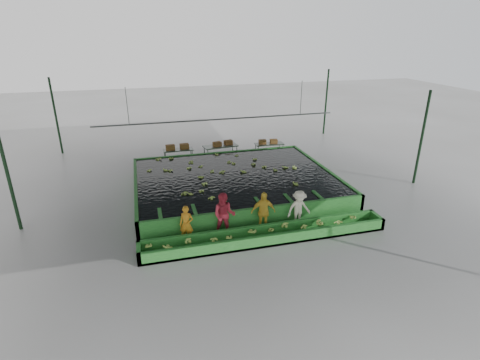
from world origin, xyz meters
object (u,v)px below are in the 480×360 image
object	(u,v)px
flotation_tank	(235,183)
box_stack_mid	(223,145)
box_stack_left	(178,149)
worker_a	(186,224)
box_stack_right	(268,143)
packing_table_right	(269,150)
packing_table_mid	(221,153)
worker_b	(224,215)
worker_c	(263,212)
sorting_trough	(267,235)
packing_table_left	(178,156)
worker_d	(299,209)

from	to	relation	value
flotation_tank	box_stack_mid	world-z (taller)	box_stack_mid
flotation_tank	box_stack_left	xyz separation A→B (m)	(-2.33, 5.34, 0.39)
worker_a	box_stack_right	bearing A→B (deg)	76.01
packing_table_right	box_stack_mid	xyz separation A→B (m)	(-3.12, -0.03, 0.55)
packing_table_mid	box_stack_left	bearing A→B (deg)	172.56
worker_a	worker_b	size ratio (longest dim) A/B	0.80
box_stack_left	box_stack_right	size ratio (longest dim) A/B	1.17
packing_table_mid	box_stack_mid	xyz separation A→B (m)	(0.15, -0.01, 0.49)
worker_b	packing_table_right	size ratio (longest dim) A/B	1.01
worker_c	sorting_trough	bearing A→B (deg)	-91.66
worker_a	packing_table_mid	size ratio (longest dim) A/B	0.70
worker_a	box_stack_mid	world-z (taller)	worker_a
box_stack_mid	box_stack_left	bearing A→B (deg)	172.66
packing_table_left	packing_table_right	distance (m)	5.92
worker_b	worker_c	size ratio (longest dim) A/B	1.08
flotation_tank	box_stack_left	bearing A→B (deg)	113.55
packing_table_right	worker_b	bearing A→B (deg)	-118.98
worker_c	box_stack_left	distance (m)	9.94
worker_b	worker_d	bearing A→B (deg)	19.45
flotation_tank	box_stack_right	xyz separation A→B (m)	(3.53, 5.03, 0.40)
worker_a	worker_b	bearing A→B (deg)	21.25
packing_table_right	worker_d	bearing A→B (deg)	-101.79
worker_b	packing_table_mid	xyz separation A→B (m)	(1.88, 9.29, -0.45)
flotation_tank	sorting_trough	distance (m)	5.10
worker_a	packing_table_right	size ratio (longest dim) A/B	0.81
sorting_trough	worker_b	world-z (taller)	worker_b
box_stack_left	packing_table_left	bearing A→B (deg)	-34.38
box_stack_mid	box_stack_right	world-z (taller)	box_stack_mid
packing_table_mid	box_stack_left	size ratio (longest dim) A/B	1.50
worker_b	box_stack_mid	distance (m)	9.50
sorting_trough	box_stack_left	distance (m)	10.71
sorting_trough	box_stack_mid	distance (m)	10.12
box_stack_left	packing_table_mid	bearing A→B (deg)	-7.44
worker_a	sorting_trough	bearing A→B (deg)	6.59
packing_table_left	packing_table_right	xyz separation A→B (m)	(5.91, -0.32, 0.01)
sorting_trough	packing_table_left	distance (m)	10.67
worker_c	worker_d	distance (m)	1.58
sorting_trough	packing_table_left	bearing A→B (deg)	102.44
packing_table_right	box_stack_mid	size ratio (longest dim) A/B	1.46
worker_d	packing_table_right	distance (m)	9.51
worker_c	box_stack_right	world-z (taller)	worker_c
box_stack_mid	box_stack_right	bearing A→B (deg)	0.94
sorting_trough	box_stack_left	bearing A→B (deg)	102.57
worker_c	flotation_tank	bearing A→B (deg)	95.91
packing_table_right	box_stack_right	world-z (taller)	box_stack_right
packing_table_mid	packing_table_right	xyz separation A→B (m)	(3.27, 0.01, -0.06)
flotation_tank	worker_c	size ratio (longest dim) A/B	5.72
sorting_trough	worker_c	world-z (taller)	worker_c
flotation_tank	worker_c	xyz separation A→B (m)	(0.09, -4.30, 0.42)
packing_table_mid	sorting_trough	bearing A→B (deg)	-91.92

